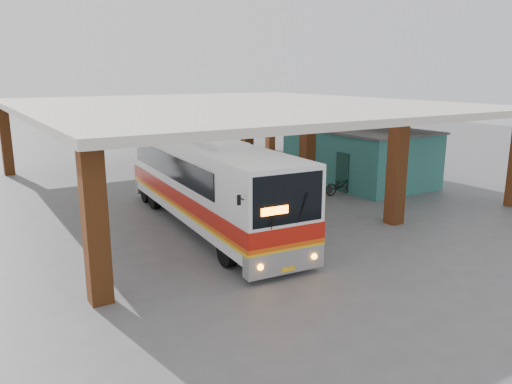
{
  "coord_description": "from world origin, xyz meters",
  "views": [
    {
      "loc": [
        -12.57,
        -17.05,
        6.14
      ],
      "look_at": [
        -1.96,
        0.0,
        1.37
      ],
      "focal_mm": 35.0,
      "sensor_mm": 36.0,
      "label": 1
    }
  ],
  "objects_px": {
    "coach_bus": "(207,182)",
    "motorcycle": "(341,185)",
    "red_chair": "(293,171)",
    "pedestrian": "(307,201)"
  },
  "relations": [
    {
      "from": "coach_bus",
      "to": "motorcycle",
      "type": "height_order",
      "value": "coach_bus"
    },
    {
      "from": "motorcycle",
      "to": "red_chair",
      "type": "height_order",
      "value": "motorcycle"
    },
    {
      "from": "coach_bus",
      "to": "red_chair",
      "type": "relative_size",
      "value": 14.9
    },
    {
      "from": "motorcycle",
      "to": "red_chair",
      "type": "bearing_deg",
      "value": -3.12
    },
    {
      "from": "coach_bus",
      "to": "pedestrian",
      "type": "xyz_separation_m",
      "value": [
        4.09,
        -1.35,
        -1.03
      ]
    },
    {
      "from": "red_chair",
      "to": "motorcycle",
      "type": "bearing_deg",
      "value": -92.79
    },
    {
      "from": "coach_bus",
      "to": "motorcycle",
      "type": "bearing_deg",
      "value": 13.1
    },
    {
      "from": "coach_bus",
      "to": "motorcycle",
      "type": "distance_m",
      "value": 8.59
    },
    {
      "from": "pedestrian",
      "to": "red_chair",
      "type": "distance_m",
      "value": 9.05
    },
    {
      "from": "coach_bus",
      "to": "pedestrian",
      "type": "relative_size",
      "value": 7.95
    }
  ]
}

